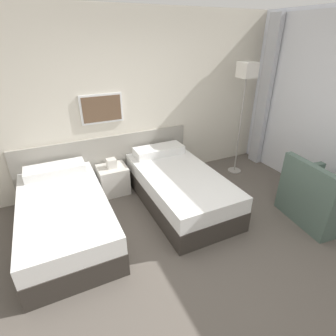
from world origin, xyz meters
TOP-DOWN VIEW (x-y plane):
  - ground_plane at (0.00, 0.00)m, footprint 16.00×16.00m
  - wall_headboard at (-0.04, 2.22)m, footprint 10.00×0.10m
  - bed_near_door at (-1.38, 1.18)m, footprint 1.03×1.96m
  - bed_near_window at (0.25, 1.18)m, footprint 1.03×1.96m
  - nightstand at (-0.56, 1.90)m, footprint 0.45×0.41m
  - floor_lamp at (1.70, 1.64)m, footprint 0.25×0.25m
  - armchair at (1.80, -0.01)m, footprint 0.87×0.95m

SIDE VIEW (x-z plane):
  - ground_plane at x=0.00m, z-range 0.00..0.00m
  - nightstand at x=-0.56m, z-range -0.06..0.53m
  - bed_near_door at x=-1.38m, z-range -0.06..0.59m
  - bed_near_window at x=0.25m, z-range -0.06..0.59m
  - armchair at x=1.80m, z-range -0.15..0.73m
  - wall_headboard at x=-0.04m, z-range -0.05..2.65m
  - floor_lamp at x=1.70m, z-range 0.69..2.62m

